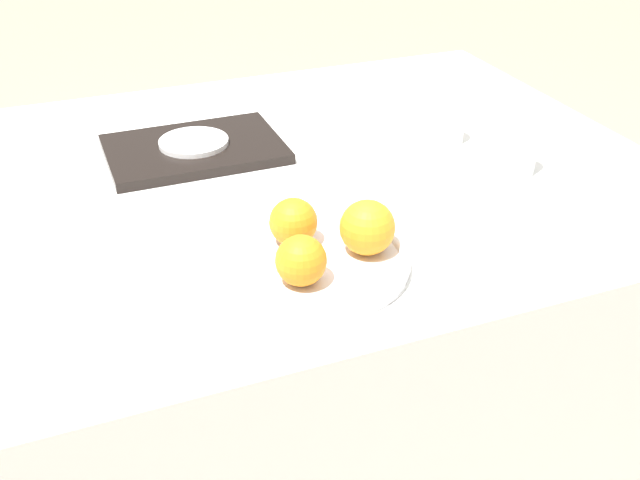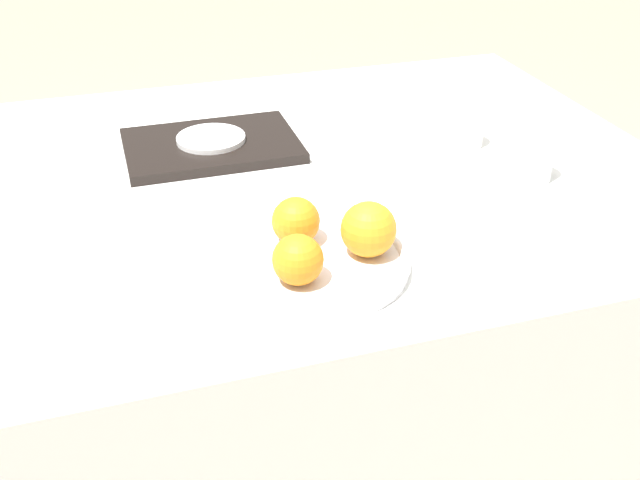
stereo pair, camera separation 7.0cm
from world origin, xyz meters
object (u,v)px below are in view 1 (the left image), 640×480
object	(u,v)px
orange_1	(293,222)
serving_tray	(194,149)
fruit_platter	(320,262)
cup_1	(446,123)
orange_2	(301,261)
orange_0	(367,227)
water_glass	(519,147)
side_plate	(194,142)

from	to	relation	value
orange_1	serving_tray	size ratio (longest dim) A/B	0.22
fruit_platter	cup_1	xyz separation A→B (m)	(0.41, 0.34, 0.03)
orange_2	cup_1	size ratio (longest dim) A/B	0.95
orange_0	water_glass	distance (m)	0.42
orange_0	side_plate	bearing A→B (deg)	107.67
orange_0	water_glass	bearing A→B (deg)	24.32
orange_1	side_plate	world-z (taller)	orange_1
orange_2	serving_tray	size ratio (longest dim) A/B	0.22
orange_2	side_plate	distance (m)	0.52
orange_0	water_glass	world-z (taller)	water_glass
orange_0	orange_1	world-z (taller)	orange_0
orange_1	orange_2	bearing A→B (deg)	-104.15
orange_0	fruit_platter	bearing A→B (deg)	175.90
fruit_platter	orange_2	xyz separation A→B (m)	(-0.05, -0.05, 0.04)
water_glass	serving_tray	world-z (taller)	water_glass
water_glass	side_plate	distance (m)	0.61
orange_1	cup_1	distance (m)	0.51
side_plate	cup_1	size ratio (longest dim) A/B	1.75
fruit_platter	water_glass	world-z (taller)	water_glass
cup_1	orange_2	bearing A→B (deg)	-139.35
serving_tray	side_plate	xyz separation A→B (m)	(0.00, 0.00, 0.02)
orange_1	cup_1	bearing A→B (deg)	33.73
fruit_platter	cup_1	world-z (taller)	cup_1
orange_2	serving_tray	distance (m)	0.52
water_glass	orange_1	bearing A→B (deg)	-167.01
side_plate	orange_0	bearing A→B (deg)	-72.33
orange_2	fruit_platter	bearing A→B (deg)	44.72
fruit_platter	serving_tray	world-z (taller)	fruit_platter
fruit_platter	cup_1	size ratio (longest dim) A/B	3.50
orange_1	cup_1	xyz separation A→B (m)	(0.43, 0.29, -0.02)
orange_2	water_glass	xyz separation A→B (m)	(0.50, 0.21, -0.00)
fruit_platter	water_glass	distance (m)	0.49
fruit_platter	water_glass	bearing A→B (deg)	20.22
fruit_platter	side_plate	xyz separation A→B (m)	(-0.08, 0.47, 0.01)
fruit_platter	orange_0	world-z (taller)	orange_0
serving_tray	fruit_platter	bearing A→B (deg)	-80.55
orange_0	orange_1	distance (m)	0.11
side_plate	cup_1	distance (m)	0.50
water_glass	orange_2	bearing A→B (deg)	-156.94
orange_0	orange_2	bearing A→B (deg)	-161.15
orange_2	orange_1	bearing A→B (deg)	75.85
orange_2	serving_tray	world-z (taller)	orange_2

